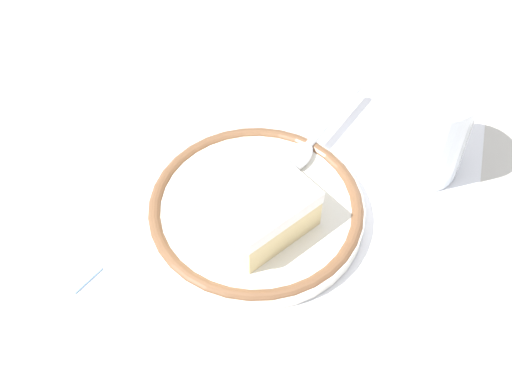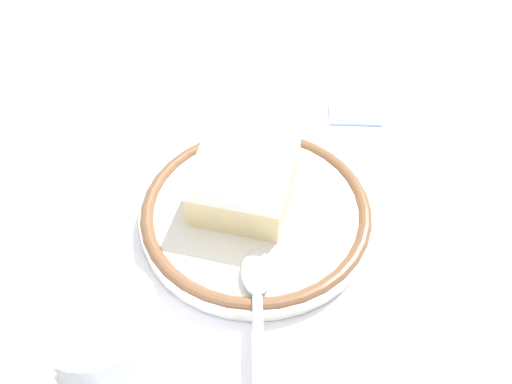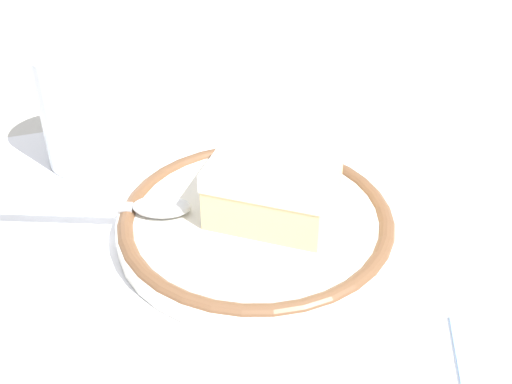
# 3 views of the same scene
# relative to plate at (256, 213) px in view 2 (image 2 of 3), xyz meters

# --- Properties ---
(ground_plane) EXTENTS (2.40, 2.40, 0.00)m
(ground_plane) POSITION_rel_plate_xyz_m (0.02, -0.03, -0.01)
(ground_plane) COLOR #B7B2A8
(placemat) EXTENTS (0.41, 0.34, 0.00)m
(placemat) POSITION_rel_plate_xyz_m (0.02, -0.03, -0.01)
(placemat) COLOR white
(placemat) RESTS_ON ground_plane
(plate) EXTENTS (0.19, 0.19, 0.02)m
(plate) POSITION_rel_plate_xyz_m (0.00, 0.00, 0.00)
(plate) COLOR silver
(plate) RESTS_ON placemat
(cake_slice) EXTENTS (0.11, 0.11, 0.04)m
(cake_slice) POSITION_rel_plate_xyz_m (-0.00, 0.01, 0.03)
(cake_slice) COLOR beige
(cake_slice) RESTS_ON plate
(spoon) EXTENTS (0.06, 0.13, 0.01)m
(spoon) POSITION_rel_plate_xyz_m (-0.03, -0.08, 0.01)
(spoon) COLOR silver
(spoon) RESTS_ON plate
(cup) EXTENTS (0.07, 0.07, 0.09)m
(cup) POSITION_rel_plate_xyz_m (-0.13, -0.09, 0.03)
(cup) COLOR silver
(cup) RESTS_ON placemat
(napkin) EXTENTS (0.14, 0.15, 0.00)m
(napkin) POSITION_rel_plate_xyz_m (0.11, -0.12, -0.01)
(napkin) COLOR white
(napkin) RESTS_ON placemat
(sugar_packet) EXTENTS (0.06, 0.05, 0.01)m
(sugar_packet) POSITION_rel_plate_xyz_m (0.14, 0.09, -0.01)
(sugar_packet) COLOR #8CB2E0
(sugar_packet) RESTS_ON placemat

